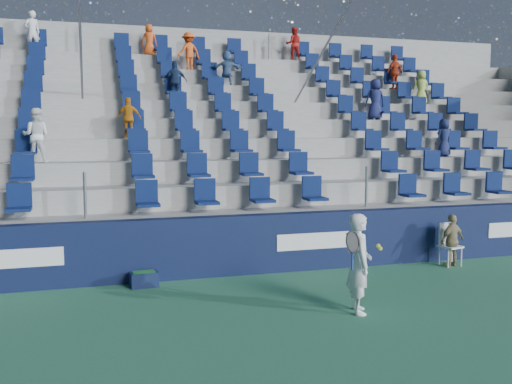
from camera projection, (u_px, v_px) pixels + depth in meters
ground at (296, 324)px, 8.55m from camera, size 70.00×70.00×0.00m
sponsor_wall at (242, 245)px, 11.49m from camera, size 24.00×0.32×1.20m
grandstand at (195, 157)px, 16.18m from camera, size 24.00×8.17×6.63m
tennis_player at (359, 263)px, 9.01m from camera, size 0.69×0.67×1.59m
line_judge_chair at (448, 241)px, 12.29m from camera, size 0.48×0.50×0.91m
line_judge at (452, 240)px, 12.15m from camera, size 0.71×0.44×1.13m
ball_bin at (144, 278)px, 10.59m from camera, size 0.53×0.37×0.28m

